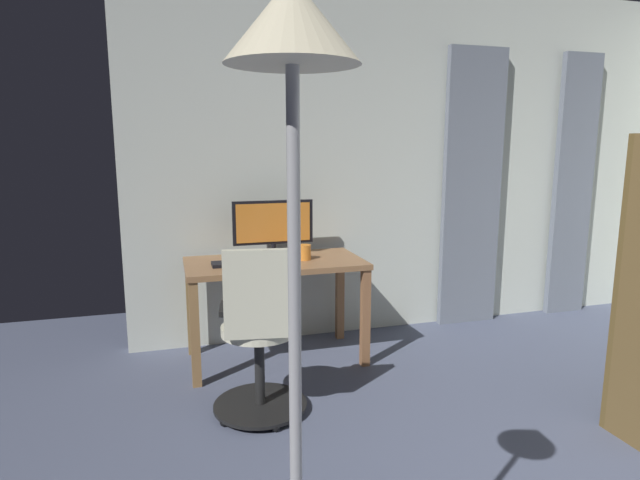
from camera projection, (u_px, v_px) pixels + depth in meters
back_room_partition at (417, 162)px, 4.49m from camera, size 4.83×0.10×2.86m
curtain_left_panel at (573, 187)px, 4.86m from camera, size 0.40×0.06×2.38m
curtain_right_panel at (472, 190)px, 4.57m from camera, size 0.55×0.06×2.38m
desk at (275, 275)px, 3.81m from camera, size 1.27×0.65×0.75m
office_chair at (259, 340)px, 3.01m from camera, size 0.56×0.56×1.03m
computer_monitor at (273, 224)px, 3.96m from camera, size 0.61×0.18×0.41m
computer_keyboard at (239, 263)px, 3.65m from camera, size 0.37×0.14×0.02m
mug_coffee at (304, 252)px, 3.81m from camera, size 0.14×0.09×0.11m
floor_lamp at (293, 149)px, 1.14m from camera, size 0.29×0.29×1.92m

